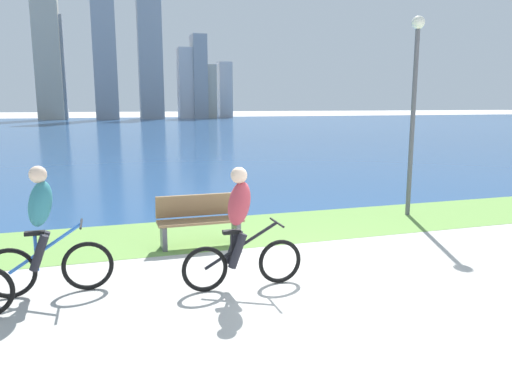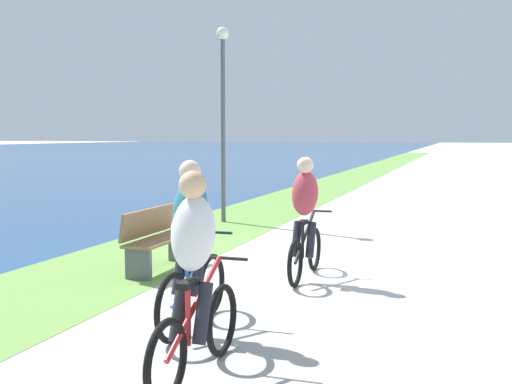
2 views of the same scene
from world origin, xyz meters
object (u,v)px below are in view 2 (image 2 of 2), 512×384
object	(u,v)px
lamppost_tall	(223,97)
bench_near_path	(157,239)
cyclist_trailing	(191,247)
cyclist_distant_rear	(194,277)
cyclist_lead	(305,218)

from	to	relation	value
lamppost_tall	bench_near_path	bearing A→B (deg)	-169.41
cyclist_trailing	cyclist_distant_rear	world-z (taller)	cyclist_trailing
cyclist_distant_rear	lamppost_tall	bearing A→B (deg)	20.21
cyclist_distant_rear	lamppost_tall	distance (m)	9.28
bench_near_path	lamppost_tall	distance (m)	5.55
cyclist_distant_rear	cyclist_lead	bearing A→B (deg)	0.46
cyclist_trailing	lamppost_tall	size ratio (longest dim) A/B	0.40
cyclist_trailing	cyclist_distant_rear	xyz separation A→B (m)	(-1.19, -0.57, -0.01)
bench_near_path	cyclist_lead	bearing A→B (deg)	-86.67
cyclist_lead	cyclist_trailing	size ratio (longest dim) A/B	0.99
cyclist_trailing	lamppost_tall	xyz separation A→B (m)	(7.32, 2.56, 1.94)
cyclist_distant_rear	bench_near_path	size ratio (longest dim) A/B	1.15
cyclist_trailing	cyclist_distant_rear	size ratio (longest dim) A/B	0.99
cyclist_distant_rear	bench_near_path	world-z (taller)	cyclist_distant_rear
cyclist_lead	lamppost_tall	xyz separation A→B (m)	(4.82, 3.10, 1.95)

